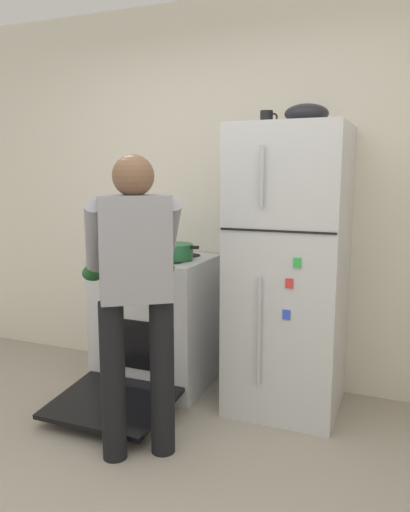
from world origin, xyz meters
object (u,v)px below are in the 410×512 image
object	(u,v)px
coffee_mug	(267,118)
mixing_bowl	(307,114)
refrigerator	(289,270)
person_cook	(135,281)
red_pot	(174,251)
stove_range	(156,323)
pepper_mill	(133,240)

from	to	relation	value
coffee_mug	mixing_bowl	xyz separation A→B (m)	(0.26, -0.05, 0.01)
refrigerator	person_cook	world-z (taller)	refrigerator
refrigerator	mixing_bowl	bearing A→B (deg)	0.22
person_cook	mixing_bowl	size ratio (longest dim) A/B	6.11
red_pot	coffee_mug	bearing A→B (deg)	9.35
coffee_mug	mixing_bowl	distance (m)	0.26
stove_range	coffee_mug	bearing A→B (deg)	5.07
red_pot	pepper_mill	bearing A→B (deg)	151.48
person_cook	pepper_mill	size ratio (longest dim) A/B	10.05
coffee_mug	pepper_mill	distance (m)	1.36
pepper_mill	refrigerator	bearing A→B (deg)	-9.14
stove_range	red_pot	distance (m)	0.55
stove_range	mixing_bowl	size ratio (longest dim) A/B	4.70
person_cook	red_pot	xyz separation A→B (m)	(-0.17, 0.82, 0.03)
pepper_mill	mixing_bowl	distance (m)	1.58
stove_range	pepper_mill	bearing A→B (deg)	143.99
red_pot	mixing_bowl	size ratio (longest dim) A/B	1.38
pepper_mill	red_pot	bearing A→B (deg)	-28.52
red_pot	person_cook	bearing A→B (deg)	-78.04
person_cook	coffee_mug	distance (m)	1.35
stove_range	coffee_mug	distance (m)	1.59
person_cook	mixing_bowl	bearing A→B (deg)	51.50
refrigerator	pepper_mill	bearing A→B (deg)	170.86
refrigerator	stove_range	world-z (taller)	refrigerator
coffee_mug	pepper_mill	xyz separation A→B (m)	(-1.07, 0.15, -0.84)
coffee_mug	refrigerator	bearing A→B (deg)	-15.83
stove_range	mixing_bowl	xyz separation A→B (m)	(1.02, 0.02, 1.40)
red_pot	pepper_mill	world-z (taller)	pepper_mill
stove_range	mixing_bowl	world-z (taller)	mixing_bowl
refrigerator	coffee_mug	xyz separation A→B (m)	(-0.18, 0.05, 0.95)
refrigerator	person_cook	xyz separation A→B (m)	(-0.61, -0.87, 0.06)
mixing_bowl	person_cook	bearing A→B (deg)	-128.50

